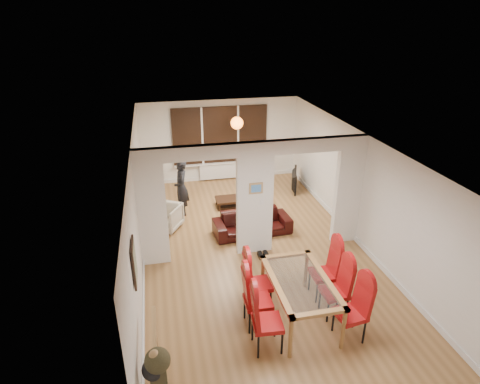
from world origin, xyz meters
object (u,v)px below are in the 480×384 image
object	(u,v)px
dining_table	(299,299)
dining_chair_lc	(258,280)
sofa	(252,223)
bottle	(240,192)
coffee_table	(235,202)
dining_chair_lb	(258,297)
dining_chair_rb	(335,289)
dining_chair_la	(268,319)
dining_chair_ra	(351,310)
dining_chair_rc	(324,270)
bowl	(241,195)
person	(181,187)
television	(292,180)
armchair	(165,217)

from	to	relation	value
dining_table	dining_chair_lc	world-z (taller)	dining_chair_lc
sofa	bottle	bearing A→B (deg)	84.66
dining_chair_lc	coffee_table	xyz separation A→B (m)	(0.45, 4.25, -0.44)
dining_chair_lb	bottle	world-z (taller)	dining_chair_lb
coffee_table	dining_chair_rb	bearing A→B (deg)	-80.24
bottle	dining_chair_la	bearing A→B (deg)	-97.46
dining_chair_ra	dining_chair_rc	world-z (taller)	dining_chair_rc
dining_chair_la	dining_chair_lc	xyz separation A→B (m)	(0.12, 1.01, -0.02)
bowl	dining_chair_la	bearing A→B (deg)	-97.83
dining_table	bowl	distance (m)	4.82
dining_chair_lc	person	distance (m)	4.21
dining_chair_ra	bottle	world-z (taller)	dining_chair_ra
dining_chair_lb	bottle	size ratio (longest dim) A/B	4.07
dining_chair_rc	bowl	world-z (taller)	dining_chair_rc
bottle	television	bearing A→B (deg)	22.08
dining_table	bottle	world-z (taller)	dining_table
dining_chair_ra	coffee_table	bearing A→B (deg)	90.32
dining_table	television	xyz separation A→B (m)	(1.77, 5.52, -0.10)
dining_chair_lc	dining_chair_rc	distance (m)	1.28
dining_chair_lc	armchair	world-z (taller)	dining_chair_lc
dining_chair_la	dining_chair_rb	world-z (taller)	dining_chair_la
dining_chair_la	bottle	size ratio (longest dim) A/B	4.13
bowl	dining_chair_ra	bearing A→B (deg)	-83.15
dining_chair_lb	person	world-z (taller)	person
dining_chair_lc	sofa	xyz separation A→B (m)	(0.55, 2.66, -0.29)
dining_table	dining_chair_rc	size ratio (longest dim) A/B	1.52
armchair	bottle	size ratio (longest dim) A/B	2.52
armchair	coffee_table	world-z (taller)	armchair
dining_chair_rb	bowl	bearing A→B (deg)	94.31
dining_chair_lc	television	size ratio (longest dim) A/B	1.06
person	television	world-z (taller)	person
dining_chair_ra	person	bearing A→B (deg)	105.74
person	bowl	world-z (taller)	person
dining_chair_la	bowl	bearing A→B (deg)	86.98
dining_table	coffee_table	bearing A→B (deg)	92.14
dining_chair_ra	dining_chair_rb	bearing A→B (deg)	82.39
dining_chair_lc	coffee_table	size ratio (longest dim) A/B	1.03
dining_chair_la	dining_chair_rc	size ratio (longest dim) A/B	1.02
dining_chair_rb	sofa	distance (m)	3.26
sofa	television	size ratio (longest dim) A/B	1.77
television	coffee_table	xyz separation A→B (m)	(-1.94, -0.80, -0.18)
dining_table	coffee_table	size ratio (longest dim) A/B	1.60
dining_chair_lb	dining_chair_lc	xyz separation A→B (m)	(0.13, 0.47, -0.01)
dining_table	dining_chair_lc	size ratio (longest dim) A/B	1.55
dining_table	dining_chair_rc	world-z (taller)	dining_chair_rc
dining_chair_lc	dining_chair_ra	bearing A→B (deg)	-41.99
dining_chair_rb	person	bearing A→B (deg)	113.56
dining_chair_lb	coffee_table	size ratio (longest dim) A/B	1.05
dining_chair_lb	dining_chair_rb	world-z (taller)	dining_chair_lb
dining_chair_rc	sofa	xyz separation A→B (m)	(-0.74, 2.63, -0.30)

